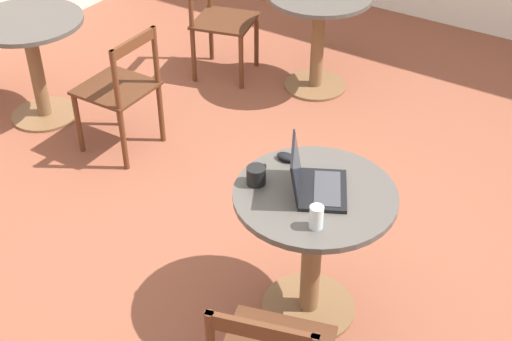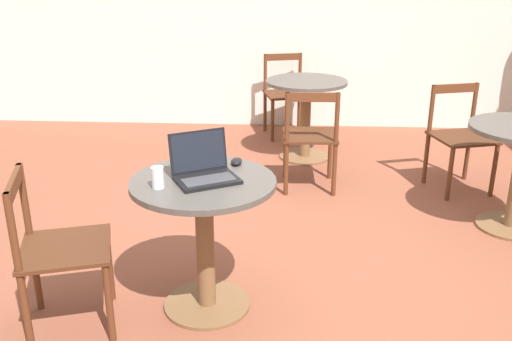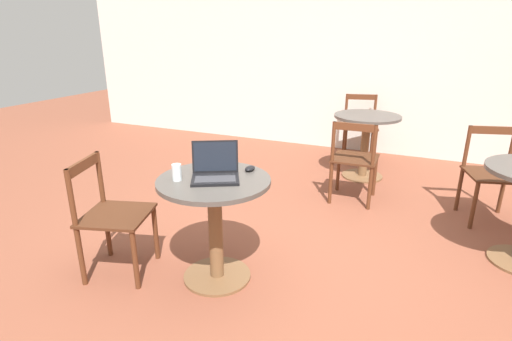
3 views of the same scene
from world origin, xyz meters
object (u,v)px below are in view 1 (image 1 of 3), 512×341
(cafe_table_mid, at_px, (319,22))
(cafe_table_far, at_px, (32,49))
(chair_far_front, at_px, (121,91))
(laptop, at_px, (314,183))
(chair_mid_back, at_px, (220,21))
(mug, at_px, (256,175))
(drinking_glass, at_px, (316,217))
(cafe_table_near, at_px, (313,229))
(mouse, at_px, (286,157))

(cafe_table_mid, relative_size, cafe_table_far, 1.00)
(cafe_table_mid, relative_size, chair_far_front, 0.89)
(chair_far_front, xyz_separation_m, laptop, (-0.59, -1.71, 0.35))
(chair_mid_back, height_order, mug, chair_mid_back)
(mug, xyz_separation_m, drinking_glass, (-0.12, -0.38, 0.01))
(cafe_table_far, distance_m, mug, 2.34)
(chair_mid_back, bearing_deg, chair_far_front, -175.75)
(cafe_table_near, bearing_deg, mouse, 58.62)
(cafe_table_far, bearing_deg, mug, -106.41)
(chair_far_front, bearing_deg, mug, -114.78)
(chair_far_front, bearing_deg, mouse, -106.79)
(cafe_table_far, bearing_deg, laptop, -102.93)
(chair_far_front, distance_m, mouse, 1.59)
(mouse, bearing_deg, cafe_table_far, 79.22)
(chair_far_front, bearing_deg, cafe_table_mid, -24.63)
(chair_far_front, relative_size, mouse, 8.34)
(mouse, height_order, drinking_glass, drinking_glass)
(chair_mid_back, distance_m, laptop, 2.56)
(chair_far_front, bearing_deg, cafe_table_far, 91.47)
(cafe_table_mid, xyz_separation_m, chair_far_front, (-1.40, 0.64, -0.09))
(cafe_table_mid, height_order, mug, mug)
(chair_mid_back, bearing_deg, drinking_glass, -135.92)
(cafe_table_mid, distance_m, chair_mid_back, 0.77)
(cafe_table_mid, bearing_deg, mug, -158.41)
(chair_mid_back, relative_size, drinking_glass, 7.82)
(mouse, distance_m, drinking_glass, 0.50)
(laptop, relative_size, mug, 3.08)
(cafe_table_near, distance_m, mug, 0.38)
(mouse, relative_size, drinking_glass, 0.94)
(mouse, relative_size, mug, 0.80)
(cafe_table_far, bearing_deg, cafe_table_near, -103.01)
(cafe_table_far, height_order, mouse, mouse)
(cafe_table_far, height_order, mug, mug)
(cafe_table_far, distance_m, laptop, 2.56)
(laptop, xyz_separation_m, mug, (-0.09, 0.25, -0.00))
(laptop, bearing_deg, chair_mid_back, 45.27)
(cafe_table_far, relative_size, chair_mid_back, 0.89)
(chair_mid_back, relative_size, laptop, 2.17)
(chair_mid_back, relative_size, mug, 6.69)
(laptop, xyz_separation_m, mouse, (0.14, 0.23, -0.03))
(cafe_table_near, xyz_separation_m, drinking_glass, (-0.20, -0.11, 0.27))
(laptop, height_order, drinking_glass, laptop)
(chair_mid_back, xyz_separation_m, drinking_glass, (-1.99, -1.93, 0.36))
(cafe_table_mid, xyz_separation_m, laptop, (-1.99, -1.07, 0.26))
(laptop, distance_m, drinking_glass, 0.24)
(cafe_table_far, xyz_separation_m, chair_far_front, (0.02, -0.76, -0.09))
(cafe_table_far, xyz_separation_m, mouse, (-0.43, -2.25, 0.23))
(laptop, height_order, mug, laptop)
(cafe_table_near, xyz_separation_m, mouse, (0.15, 0.24, 0.23))
(laptop, relative_size, mouse, 3.84)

